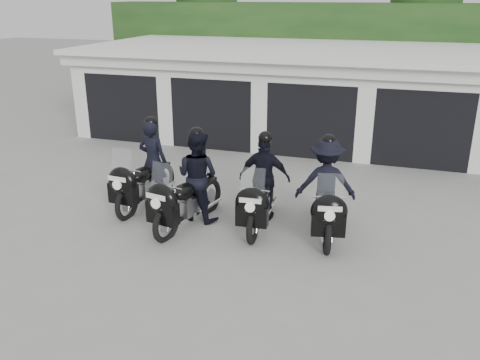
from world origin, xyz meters
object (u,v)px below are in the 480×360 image
(police_bike_a, at_px, (146,171))
(police_bike_d, at_px, (326,190))
(police_bike_b, at_px, (192,183))
(police_bike_c, at_px, (263,185))

(police_bike_a, relative_size, police_bike_d, 1.02)
(police_bike_d, bearing_deg, police_bike_a, 167.14)
(police_bike_a, distance_m, police_bike_b, 1.50)
(police_bike_a, relative_size, police_bike_b, 1.00)
(police_bike_b, bearing_deg, police_bike_c, 28.96)
(police_bike_a, relative_size, police_bike_c, 1.03)
(police_bike_a, height_order, police_bike_b, police_bike_b)
(police_bike_b, bearing_deg, police_bike_a, 169.43)
(police_bike_b, height_order, police_bike_c, police_bike_b)
(police_bike_c, distance_m, police_bike_d, 1.33)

